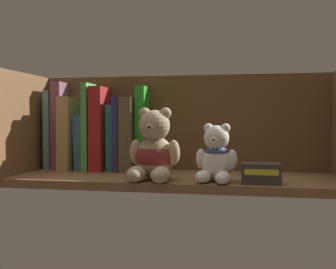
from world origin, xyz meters
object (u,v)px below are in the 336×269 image
Objects in this scene: teddy_bear_larger at (154,151)px; small_product_box at (261,173)px; book_1 at (62,126)px; book_8 at (132,134)px; teddy_bear_smaller at (216,157)px; book_7 at (122,134)px; book_4 at (94,127)px; book_5 at (104,129)px; book_0 at (53,130)px; book_3 at (85,142)px; book_2 at (74,133)px; book_9 at (144,129)px; book_6 at (114,137)px.

small_product_box is (24.05, -0.72, -4.36)cm from teddy_bear_larger.
teddy_bear_larger is at bearing -28.91° from book_1.
book_8 reaches higher than teddy_bear_smaller.
book_4 is at bearing 180.00° from book_7.
teddy_bear_larger is (18.38, -17.05, -4.82)cm from book_5.
book_5 is 5.54cm from book_7.
book_0 is 1.45× the size of book_3.
book_0 is at bearing 162.86° from small_product_box.
book_7 is at bearing 0.00° from book_5.
book_3 is 6.69cm from book_5.
teddy_bear_smaller is (41.64, -17.17, -4.50)cm from book_2.
book_4 reaches higher than book_8.
book_9 reaches higher than book_7.
book_4 is 1.20× the size of book_8.
teddy_bear_larger is at bearing -31.91° from book_2.
teddy_bear_larger is (30.87, -17.05, -5.64)cm from book_1.
book_8 is at bearing 0.00° from book_1.
book_1 reaches higher than teddy_bear_smaller.
book_8 reaches higher than teddy_bear_larger.
book_5 is at bearing 0.00° from book_2.
book_1 reaches higher than small_product_box.
teddy_bear_smaller is at bearing -19.74° from book_0.
teddy_bear_smaller is at bearing -35.20° from book_8.
small_product_box is at bearing -27.50° from book_8.
book_6 is 1.36× the size of teddy_bear_smaller.
book_4 is 2.83× the size of small_product_box.
book_0 is at bearing 180.00° from book_4.
book_4 is at bearing 180.00° from book_5.
book_7 reaches higher than small_product_box.
teddy_bear_larger is (23.90, -17.05, -1.03)cm from book_3.
book_6 is (15.59, 0.00, -3.28)cm from book_1.
teddy_bear_smaller is (29.53, -17.17, -3.35)cm from book_6.
book_7 is 41.84cm from small_product_box.
book_1 is at bearing 180.00° from book_7.
book_9 reaches higher than book_0.
book_2 is at bearing 160.94° from small_product_box.
book_1 reaches higher than book_7.
book_9 is (14.51, 0.00, -0.44)cm from book_4.
teddy_bear_smaller is at bearing -30.17° from book_6.
book_1 reaches higher than book_4.
book_8 is (5.19, 0.00, 0.94)cm from book_6.
book_5 is at bearing 157.28° from small_product_box.
book_7 is 2.93cm from book_8.
book_3 is 0.77× the size of book_8.
book_5 is 1.36× the size of teddy_bear_larger.
book_4 reaches higher than book_9.
teddy_bear_larger is at bearing 179.54° from teddy_bear_smaller.
book_5 is at bearing 180.00° from book_9.
book_2 is 0.85× the size of book_4.
book_2 is at bearing 180.00° from book_7.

